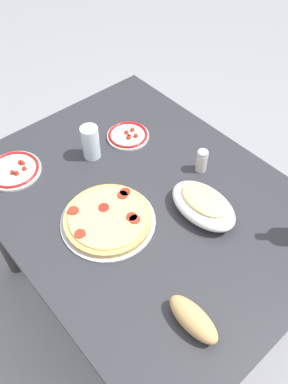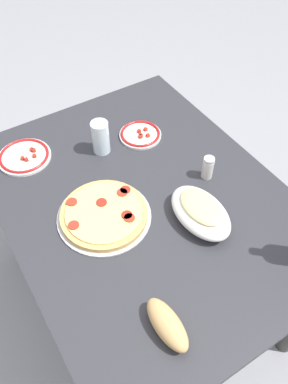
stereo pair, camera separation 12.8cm
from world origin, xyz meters
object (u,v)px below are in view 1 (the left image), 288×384
at_px(spice_shaker, 202,161).
at_px(dining_table, 144,219).
at_px(baked_pasta_dish, 203,204).
at_px(side_plate_near, 128,135).
at_px(water_glass, 91,142).
at_px(side_plate_far, 14,170).
at_px(pepperoni_pizza, 108,219).
at_px(bread_loaf, 193,319).

bearing_deg(spice_shaker, dining_table, 82.24).
xyz_separation_m(baked_pasta_dish, side_plate_near, (0.44, -0.05, -0.03)).
bearing_deg(water_glass, side_plate_near, -92.86).
distance_m(dining_table, side_plate_far, 0.50).
bearing_deg(pepperoni_pizza, water_glass, -26.73).
distance_m(dining_table, side_plate_near, 0.34).
xyz_separation_m(baked_pasta_dish, bread_loaf, (-0.24, 0.29, -0.01)).
distance_m(dining_table, baked_pasta_dish, 0.26).
height_order(side_plate_near, side_plate_far, same).
relative_size(pepperoni_pizza, water_glass, 2.35).
bearing_deg(pepperoni_pizza, bread_loaf, 175.02).
height_order(pepperoni_pizza, side_plate_far, pepperoni_pizza).
xyz_separation_m(bread_loaf, spice_shaker, (0.38, -0.43, 0.01)).
xyz_separation_m(baked_pasta_dish, side_plate_far, (0.57, 0.38, -0.03)).
relative_size(dining_table, bread_loaf, 7.24).
xyz_separation_m(side_plate_far, bread_loaf, (-0.81, -0.08, 0.02)).
distance_m(water_glass, spice_shaker, 0.40).
xyz_separation_m(pepperoni_pizza, spice_shaker, (-0.03, -0.39, 0.03)).
height_order(pepperoni_pizza, side_plate_near, pepperoni_pizza).
bearing_deg(side_plate_near, bread_loaf, 153.42).
relative_size(side_plate_near, spice_shaker, 1.88).
relative_size(side_plate_near, bread_loaf, 1.00).
bearing_deg(side_plate_near, dining_table, 150.49).
distance_m(dining_table, pepperoni_pizza, 0.20).
bearing_deg(water_glass, spice_shaker, -141.32).
bearing_deg(pepperoni_pizza, side_plate_near, -48.37).
bearing_deg(baked_pasta_dish, bread_loaf, 129.54).
distance_m(water_glass, side_plate_far, 0.29).
bearing_deg(bread_loaf, side_plate_near, -26.58).
bearing_deg(dining_table, pepperoni_pizza, 89.75).
bearing_deg(bread_loaf, side_plate_far, 5.97).
distance_m(dining_table, bread_loaf, 0.48).
xyz_separation_m(dining_table, spice_shaker, (-0.03, -0.24, 0.17)).
distance_m(side_plate_near, spice_shaker, 0.32).
relative_size(dining_table, side_plate_near, 7.22).
distance_m(baked_pasta_dish, side_plate_near, 0.45).
xyz_separation_m(side_plate_far, spice_shaker, (-0.43, -0.51, 0.03)).
relative_size(dining_table, pepperoni_pizza, 3.85).
height_order(side_plate_far, bread_loaf, bread_loaf).
distance_m(side_plate_far, bread_loaf, 0.81).
bearing_deg(side_plate_near, pepperoni_pizza, 131.63).
distance_m(side_plate_near, side_plate_far, 0.44).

